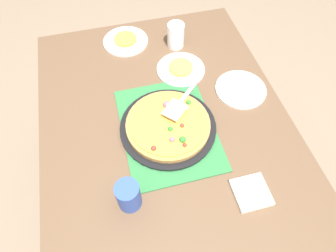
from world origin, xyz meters
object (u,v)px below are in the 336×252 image
Objects in this scene: pizza_server at (181,101)px; napkin_stack at (251,192)px; plate_near_left at (126,41)px; served_slice_left at (125,39)px; pizza_pan at (168,127)px; plate_far_right at (181,69)px; served_slice_right at (181,67)px; cup_near at (128,196)px; cup_far at (176,36)px; pizza at (168,124)px; plate_side at (241,89)px.

napkin_stack is (-0.40, -0.14, -0.06)m from pizza_server.
plate_near_left is 2.00× the size of served_slice_left.
pizza_pan is 1.94× the size of pizza_server.
napkin_stack reaches higher than plate_far_right.
pizza_pan is at bearing 155.41° from served_slice_right.
cup_near is 1.00× the size of napkin_stack.
pizza is at bearing 161.50° from cup_far.
pizza_pan reaches higher than napkin_stack.
cup_far is (0.47, -0.16, 0.03)m from pizza.
pizza is 0.38m from plate_side.
pizza is at bearing 155.56° from served_slice_right.
cup_far reaches higher than pizza_server.
plate_far_right is 0.64m from napkin_stack.
cup_far reaches higher than pizza.
plate_near_left is at bearing 16.62° from pizza_server.
pizza_server reaches higher than plate_side.
pizza_pan is 0.11m from pizza_server.
napkin_stack is at bearing 162.04° from plate_side.
cup_near reaches higher than served_slice_left.
pizza is 0.33m from cup_near.
plate_near_left is 1.00× the size of plate_side.
pizza_pan is 1.73× the size of plate_far_right.
cup_near reaches higher than pizza_pan.
pizza_pan is 3.45× the size of served_slice_right.
plate_side is 1.83× the size of napkin_stack.
served_slice_right is at bearing -24.44° from pizza.
cup_near is 0.42m from pizza_server.
cup_near reaches higher than napkin_stack.
cup_near and cup_far have the same top height.
cup_far reaches higher than served_slice_right.
pizza is 1.50× the size of plate_side.
pizza_server reaches higher than served_slice_left.
napkin_stack is (-0.63, -0.07, -0.01)m from served_slice_right.
cup_near is at bearing 124.16° from plate_side.
pizza reaches higher than napkin_stack.
pizza is at bearing 108.44° from plate_side.
cup_near reaches higher than served_slice_right.
pizza is 0.50m from cup_far.
pizza_pan is 0.38m from plate_side.
plate_far_right is at bearing 6.73° from napkin_stack.
served_slice_right is 0.92× the size of cup_far.
plate_near_left is at bearing 39.68° from served_slice_right.
served_slice_left reaches higher than plate_side.
plate_near_left is (0.56, 0.08, -0.03)m from pizza.
plate_side is (-0.18, -0.22, 0.00)m from plate_far_right.
plate_far_right is 1.83× the size of cup_near.
pizza is at bearing 155.56° from plate_far_right.
pizza_pan is 1.73× the size of plate_side.
served_slice_left is at bearing 69.75° from cup_far.
plate_side is 2.00× the size of served_slice_left.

